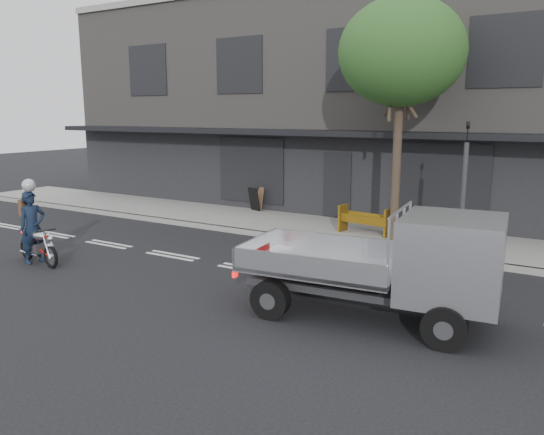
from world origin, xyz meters
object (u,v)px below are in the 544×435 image
at_px(sandwich_board, 254,199).
at_px(motorcycle, 38,245).
at_px(street_tree, 402,53).
at_px(construction_barrier, 362,221).
at_px(flatbed_ute, 426,261).
at_px(traffic_light_pole, 463,197).
at_px(rider, 33,227).

bearing_deg(sandwich_board, motorcycle, -77.20).
distance_m(street_tree, construction_barrier, 4.79).
xyz_separation_m(street_tree, flatbed_ute, (2.35, -5.51, -4.08)).
relative_size(street_tree, traffic_light_pole, 1.93).
bearing_deg(flatbed_ute, sandwich_board, 132.94).
relative_size(motorcycle, flatbed_ute, 0.39).
relative_size(flatbed_ute, sandwich_board, 5.45).
height_order(construction_barrier, sandwich_board, same).
xyz_separation_m(motorcycle, sandwich_board, (1.13, 8.19, 0.10)).
bearing_deg(street_tree, construction_barrier, 178.03).
xyz_separation_m(motorcycle, construction_barrier, (6.02, 6.49, 0.10)).
distance_m(flatbed_ute, construction_barrier, 6.49).
distance_m(traffic_light_pole, motorcycle, 10.65).
xyz_separation_m(street_tree, motorcycle, (-6.98, -6.46, -4.80)).
distance_m(street_tree, sandwich_board, 7.71).
distance_m(construction_barrier, sandwich_board, 5.18).
distance_m(rider, flatbed_ute, 9.54).
bearing_deg(rider, flatbed_ute, -75.32).
xyz_separation_m(street_tree, rider, (-7.13, -6.46, -4.37)).
height_order(motorcycle, rider, rider).
bearing_deg(sandwich_board, street_tree, 4.17).
bearing_deg(motorcycle, flatbed_ute, 14.77).
distance_m(motorcycle, construction_barrier, 8.86).
xyz_separation_m(construction_barrier, sandwich_board, (-4.90, 1.70, -0.00)).
bearing_deg(construction_barrier, motorcycle, -132.85).
height_order(street_tree, motorcycle, street_tree).
xyz_separation_m(flatbed_ute, sandwich_board, (-8.21, 7.24, -0.62)).
relative_size(traffic_light_pole, construction_barrier, 2.28).
relative_size(street_tree, flatbed_ute, 1.44).
relative_size(construction_barrier, sandwich_board, 1.79).
bearing_deg(traffic_light_pole, street_tree, 156.97).
bearing_deg(flatbed_ute, construction_barrier, 115.21).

